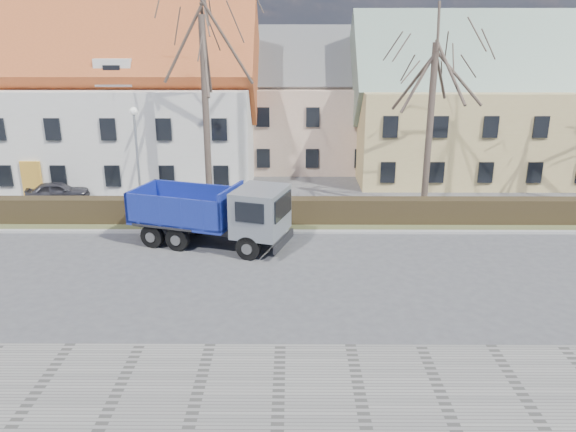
{
  "coord_description": "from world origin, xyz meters",
  "views": [
    {
      "loc": [
        2.55,
        -21.62,
        9.48
      ],
      "look_at": [
        2.42,
        2.4,
        1.6
      ],
      "focal_mm": 35.0,
      "sensor_mm": 36.0,
      "label": 1
    }
  ],
  "objects_px": {
    "streetlight": "(138,163)",
    "parked_car_a": "(58,192)",
    "dump_truck": "(205,213)",
    "cart_frame": "(141,230)"
  },
  "relations": [
    {
      "from": "cart_frame",
      "to": "parked_car_a",
      "type": "relative_size",
      "value": 0.18
    },
    {
      "from": "streetlight",
      "to": "parked_car_a",
      "type": "bearing_deg",
      "value": 152.67
    },
    {
      "from": "dump_truck",
      "to": "cart_frame",
      "type": "height_order",
      "value": "dump_truck"
    },
    {
      "from": "streetlight",
      "to": "parked_car_a",
      "type": "relative_size",
      "value": 1.68
    },
    {
      "from": "dump_truck",
      "to": "streetlight",
      "type": "distance_m",
      "value": 5.82
    },
    {
      "from": "cart_frame",
      "to": "streetlight",
      "type": "bearing_deg",
      "value": 103.27
    },
    {
      "from": "dump_truck",
      "to": "cart_frame",
      "type": "bearing_deg",
      "value": 179.02
    },
    {
      "from": "dump_truck",
      "to": "streetlight",
      "type": "relative_size",
      "value": 1.27
    },
    {
      "from": "cart_frame",
      "to": "parked_car_a",
      "type": "xyz_separation_m",
      "value": [
        -6.35,
        5.75,
        0.31
      ]
    },
    {
      "from": "dump_truck",
      "to": "parked_car_a",
      "type": "relative_size",
      "value": 2.14
    }
  ]
}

